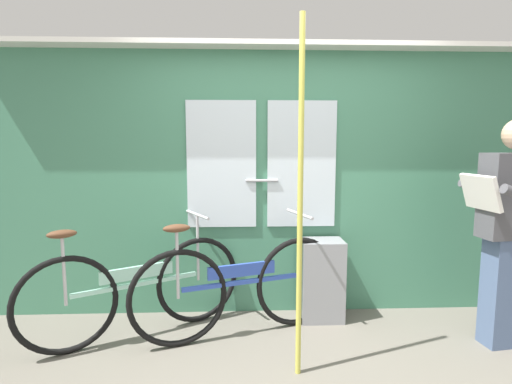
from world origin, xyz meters
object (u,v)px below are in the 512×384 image
at_px(passenger_reading_newspaper, 510,229).
at_px(trash_bin_by_wall, 321,280).
at_px(bicycle_leaning_behind, 241,287).
at_px(bicycle_near_door, 137,289).
at_px(handrail_pole, 300,202).

xyz_separation_m(passenger_reading_newspaper, trash_bin_by_wall, (-1.30, 0.50, -0.55)).
bearing_deg(bicycle_leaning_behind, passenger_reading_newspaper, -25.23).
xyz_separation_m(bicycle_near_door, trash_bin_by_wall, (1.52, 0.26, -0.04)).
relative_size(bicycle_near_door, bicycle_leaning_behind, 0.93).
bearing_deg(handrail_pole, trash_bin_by_wall, 68.65).
bearing_deg(handrail_pole, passenger_reading_newspaper, 11.27).
distance_m(bicycle_leaning_behind, handrail_pole, 1.01).
distance_m(bicycle_leaning_behind, passenger_reading_newspaper, 2.07).
xyz_separation_m(bicycle_leaning_behind, handrail_pole, (0.38, -0.55, 0.76)).
bearing_deg(bicycle_leaning_behind, trash_bin_by_wall, 2.61).
height_order(bicycle_near_door, passenger_reading_newspaper, passenger_reading_newspaper).
xyz_separation_m(bicycle_leaning_behind, trash_bin_by_wall, (0.70, 0.27, -0.05)).
bearing_deg(bicycle_leaning_behind, bicycle_near_door, 160.31).
distance_m(passenger_reading_newspaper, handrail_pole, 1.67).
relative_size(bicycle_leaning_behind, passenger_reading_newspaper, 0.98).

